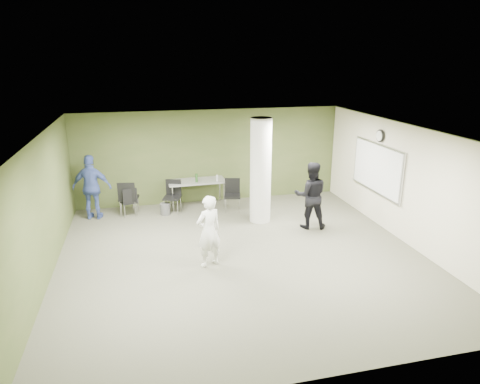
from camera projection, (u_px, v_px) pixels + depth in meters
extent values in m
plane|color=#4E4F3E|center=(242.00, 256.00, 9.63)|extent=(8.00, 8.00, 0.00)
plane|color=white|center=(242.00, 132.00, 8.78)|extent=(8.00, 8.00, 0.00)
cube|color=#415126|center=(211.00, 156.00, 12.91)|extent=(8.00, 2.80, 0.02)
cube|color=#415126|center=(42.00, 212.00, 8.32)|extent=(0.02, 8.00, 2.80)
cube|color=beige|center=(406.00, 184.00, 10.09)|extent=(0.02, 8.00, 2.80)
cylinder|color=silver|center=(261.00, 171.00, 11.28)|extent=(0.56, 0.56, 2.80)
cube|color=silver|center=(377.00, 168.00, 11.15)|extent=(0.04, 2.30, 1.30)
cube|color=white|center=(376.00, 168.00, 11.15)|extent=(0.02, 2.20, 1.20)
cylinder|color=black|center=(380.00, 136.00, 10.89)|extent=(0.05, 0.32, 0.32)
cylinder|color=white|center=(379.00, 136.00, 10.89)|extent=(0.02, 0.26, 0.26)
cube|color=gray|center=(197.00, 181.00, 12.57)|extent=(1.70, 0.79, 0.04)
cylinder|color=silver|center=(173.00, 199.00, 12.23)|extent=(0.04, 0.04, 0.76)
cylinder|color=silver|center=(224.00, 195.00, 12.61)|extent=(0.04, 0.04, 0.76)
cylinder|color=silver|center=(170.00, 193.00, 12.77)|extent=(0.04, 0.04, 0.76)
cylinder|color=silver|center=(220.00, 189.00, 13.15)|extent=(0.04, 0.04, 0.76)
cylinder|color=#1F4717|center=(197.00, 178.00, 12.37)|extent=(0.07, 0.07, 0.25)
cylinder|color=#B2B2B7|center=(217.00, 178.00, 12.50)|extent=(0.06, 0.06, 0.18)
cylinder|color=#4C4C4C|center=(165.00, 209.00, 12.09)|extent=(0.28, 0.28, 0.33)
cube|color=black|center=(129.00, 202.00, 11.94)|extent=(0.52, 0.52, 0.05)
cube|color=black|center=(130.00, 196.00, 11.72)|extent=(0.39, 0.15, 0.41)
cylinder|color=silver|center=(134.00, 206.00, 12.23)|extent=(0.02, 0.02, 0.39)
cylinder|color=silver|center=(122.00, 208.00, 12.07)|extent=(0.02, 0.02, 0.39)
cylinder|color=silver|center=(137.00, 210.00, 11.95)|extent=(0.02, 0.02, 0.39)
cylinder|color=silver|center=(125.00, 212.00, 11.78)|extent=(0.02, 0.02, 0.39)
cube|color=black|center=(129.00, 198.00, 12.00)|extent=(0.58, 0.58, 0.05)
cube|color=black|center=(126.00, 191.00, 11.70)|extent=(0.47, 0.14, 0.48)
cylinder|color=silver|center=(138.00, 204.00, 12.28)|extent=(0.02, 0.02, 0.46)
cylinder|color=silver|center=(124.00, 204.00, 12.27)|extent=(0.02, 0.02, 0.46)
cylinder|color=silver|center=(135.00, 209.00, 11.89)|extent=(0.02, 0.02, 0.46)
cylinder|color=silver|center=(121.00, 209.00, 11.88)|extent=(0.02, 0.02, 0.46)
cube|color=black|center=(172.00, 198.00, 12.14)|extent=(0.59, 0.59, 0.05)
cube|color=black|center=(174.00, 187.00, 12.26)|extent=(0.43, 0.18, 0.45)
cylinder|color=silver|center=(164.00, 208.00, 12.04)|extent=(0.02, 0.02, 0.43)
cylinder|color=silver|center=(178.00, 208.00, 12.01)|extent=(0.02, 0.02, 0.43)
cylinder|color=silver|center=(168.00, 203.00, 12.41)|extent=(0.02, 0.02, 0.43)
cylinder|color=silver|center=(181.00, 203.00, 12.38)|extent=(0.02, 0.02, 0.43)
cube|color=black|center=(232.00, 196.00, 12.29)|extent=(0.55, 0.55, 0.05)
cube|color=black|center=(232.00, 186.00, 12.41)|extent=(0.44, 0.14, 0.45)
cylinder|color=silver|center=(226.00, 206.00, 12.18)|extent=(0.02, 0.02, 0.43)
cylinder|color=silver|center=(239.00, 206.00, 12.18)|extent=(0.02, 0.02, 0.43)
cylinder|color=silver|center=(226.00, 202.00, 12.54)|extent=(0.02, 0.02, 0.43)
cylinder|color=silver|center=(239.00, 202.00, 12.55)|extent=(0.02, 0.02, 0.43)
imported|color=white|center=(209.00, 231.00, 8.95)|extent=(0.67, 0.56, 1.57)
imported|color=black|center=(311.00, 195.00, 10.97)|extent=(0.99, 0.85, 1.75)
imported|color=#3E5199|center=(92.00, 187.00, 11.58)|extent=(1.12, 0.66, 1.79)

